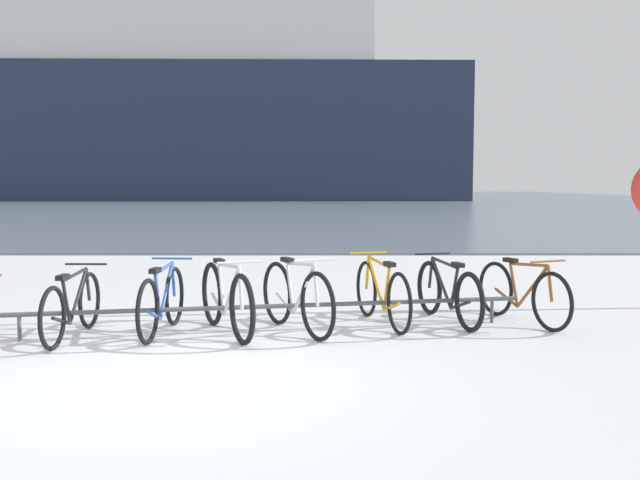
# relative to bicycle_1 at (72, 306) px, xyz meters

# --- Properties ---
(ground) EXTENTS (80.00, 132.00, 0.08)m
(ground) POSITION_rel_bicycle_1_xyz_m (1.33, 52.46, -0.38)
(ground) COLOR silver
(bike_rack) EXTENTS (5.67, 1.12, 0.31)m
(bike_rack) POSITION_rel_bicycle_1_xyz_m (2.05, 0.32, -0.07)
(bike_rack) COLOR #4C5156
(bike_rack) RESTS_ON ground
(bicycle_1) EXTENTS (0.46, 1.67, 0.74)m
(bicycle_1) POSITION_rel_bicycle_1_xyz_m (0.00, 0.00, 0.00)
(bicycle_1) COLOR black
(bicycle_1) RESTS_ON ground
(bicycle_2) EXTENTS (0.46, 1.64, 0.79)m
(bicycle_2) POSITION_rel_bicycle_1_xyz_m (0.89, 0.20, 0.02)
(bicycle_2) COLOR black
(bicycle_2) RESTS_ON ground
(bicycle_3) EXTENTS (0.81, 1.66, 0.84)m
(bicycle_3) POSITION_rel_bicycle_1_xyz_m (1.59, 0.18, 0.04)
(bicycle_3) COLOR black
(bicycle_3) RESTS_ON ground
(bicycle_4) EXTENTS (0.86, 1.52, 0.85)m
(bicycle_4) POSITION_rel_bicycle_1_xyz_m (2.34, 0.29, 0.04)
(bicycle_4) COLOR black
(bicycle_4) RESTS_ON ground
(bicycle_5) EXTENTS (0.60, 1.70, 0.80)m
(bicycle_5) POSITION_rel_bicycle_1_xyz_m (3.30, 0.68, 0.03)
(bicycle_5) COLOR black
(bicycle_5) RESTS_ON ground
(bicycle_6) EXTENTS (0.59, 1.69, 0.78)m
(bicycle_6) POSITION_rel_bicycle_1_xyz_m (4.09, 0.82, 0.01)
(bicycle_6) COLOR black
(bicycle_6) RESTS_ON ground
(bicycle_7) EXTENTS (0.71, 1.58, 0.78)m
(bicycle_7) POSITION_rel_bicycle_1_xyz_m (4.94, 0.78, 0.02)
(bicycle_7) COLOR black
(bicycle_7) RESTS_ON ground
(ferry_ship) EXTENTS (57.66, 10.85, 27.77)m
(ferry_ship) POSITION_rel_bicycle_1_xyz_m (-13.30, 58.11, 8.97)
(ferry_ship) COLOR #232D47
(ferry_ship) RESTS_ON ground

